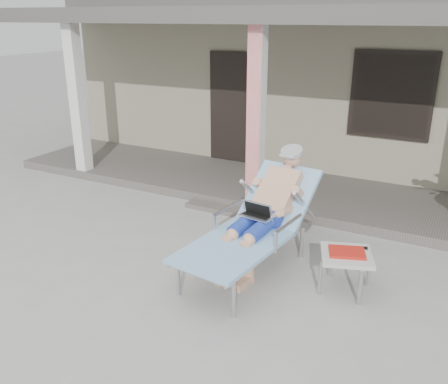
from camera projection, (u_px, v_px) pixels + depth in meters
The scene contains 7 objects.
ground at pixel (181, 270), 5.69m from camera, with size 60.00×60.00×0.00m, color #9E9E99.
house at pixel (336, 74), 10.51m from camera, with size 10.40×5.40×3.30m.
porch_deck at pixel (274, 189), 8.16m from camera, with size 10.00×2.00×0.15m, color #605B56.
porch_overhang at pixel (280, 21), 7.17m from camera, with size 10.00×2.30×2.85m.
porch_step at pixel (246, 214), 7.21m from camera, with size 2.00×0.30×0.07m, color #605B56.
lounger at pixel (260, 197), 5.53m from camera, with size 1.08×2.26×1.43m.
side_table at pixel (347, 257), 5.14m from camera, with size 0.69×0.69×0.48m.
Camera 1 is at (2.78, -4.20, 2.86)m, focal length 38.00 mm.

